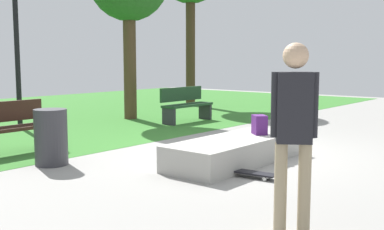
{
  "coord_description": "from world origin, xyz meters",
  "views": [
    {
      "loc": [
        -6.83,
        -4.5,
        1.64
      ],
      "look_at": [
        -0.71,
        0.54,
        0.7
      ],
      "focal_mm": 44.09,
      "sensor_mm": 36.0,
      "label": 1
    }
  ],
  "objects_px": {
    "park_bench_near_path": "(5,127)",
    "concrete_ledge": "(235,151)",
    "skater_performing_trick": "(294,123)",
    "park_bench_by_oak": "(186,104)",
    "backpack_on_ledge": "(259,125)",
    "trash_bin": "(51,137)",
    "skateboard_by_ledge": "(249,172)",
    "lamp_post": "(16,24)"
  },
  "relations": [
    {
      "from": "skater_performing_trick",
      "to": "concrete_ledge",
      "type": "bearing_deg",
      "value": 44.18
    },
    {
      "from": "skateboard_by_ledge",
      "to": "park_bench_by_oak",
      "type": "distance_m",
      "value": 5.96
    },
    {
      "from": "skateboard_by_ledge",
      "to": "park_bench_near_path",
      "type": "relative_size",
      "value": 0.51
    },
    {
      "from": "park_bench_near_path",
      "to": "trash_bin",
      "type": "bearing_deg",
      "value": -89.13
    },
    {
      "from": "park_bench_near_path",
      "to": "concrete_ledge",
      "type": "bearing_deg",
      "value": -60.58
    },
    {
      "from": "backpack_on_ledge",
      "to": "skateboard_by_ledge",
      "type": "relative_size",
      "value": 0.39
    },
    {
      "from": "skater_performing_trick",
      "to": "trash_bin",
      "type": "distance_m",
      "value": 4.33
    },
    {
      "from": "park_bench_near_path",
      "to": "backpack_on_ledge",
      "type": "bearing_deg",
      "value": -54.39
    },
    {
      "from": "lamp_post",
      "to": "trash_bin",
      "type": "distance_m",
      "value": 4.89
    },
    {
      "from": "concrete_ledge",
      "to": "trash_bin",
      "type": "xyz_separation_m",
      "value": [
        -1.93,
        2.14,
        0.24
      ]
    },
    {
      "from": "skater_performing_trick",
      "to": "trash_bin",
      "type": "relative_size",
      "value": 2.05
    },
    {
      "from": "concrete_ledge",
      "to": "skateboard_by_ledge",
      "type": "distance_m",
      "value": 0.92
    },
    {
      "from": "skateboard_by_ledge",
      "to": "park_bench_near_path",
      "type": "bearing_deg",
      "value": 107.8
    },
    {
      "from": "lamp_post",
      "to": "trash_bin",
      "type": "xyz_separation_m",
      "value": [
        -1.86,
        -4.04,
        -2.04
      ]
    },
    {
      "from": "trash_bin",
      "to": "concrete_ledge",
      "type": "bearing_deg",
      "value": -47.99
    },
    {
      "from": "skater_performing_trick",
      "to": "lamp_post",
      "type": "xyz_separation_m",
      "value": [
        2.12,
        8.32,
        1.41
      ]
    },
    {
      "from": "skater_performing_trick",
      "to": "park_bench_by_oak",
      "type": "xyz_separation_m",
      "value": [
        5.49,
        5.95,
        -0.58
      ]
    },
    {
      "from": "concrete_ledge",
      "to": "backpack_on_ledge",
      "type": "relative_size",
      "value": 8.11
    },
    {
      "from": "skater_performing_trick",
      "to": "trash_bin",
      "type": "bearing_deg",
      "value": 86.43
    },
    {
      "from": "backpack_on_ledge",
      "to": "skater_performing_trick",
      "type": "distance_m",
      "value": 3.5
    },
    {
      "from": "trash_bin",
      "to": "skateboard_by_ledge",
      "type": "bearing_deg",
      "value": -65.06
    },
    {
      "from": "park_bench_near_path",
      "to": "trash_bin",
      "type": "height_order",
      "value": "park_bench_near_path"
    },
    {
      "from": "trash_bin",
      "to": "lamp_post",
      "type": "bearing_deg",
      "value": 65.34
    },
    {
      "from": "concrete_ledge",
      "to": "skateboard_by_ledge",
      "type": "height_order",
      "value": "concrete_ledge"
    },
    {
      "from": "park_bench_near_path",
      "to": "lamp_post",
      "type": "height_order",
      "value": "lamp_post"
    },
    {
      "from": "park_bench_by_oak",
      "to": "trash_bin",
      "type": "relative_size",
      "value": 1.83
    },
    {
      "from": "skater_performing_trick",
      "to": "trash_bin",
      "type": "xyz_separation_m",
      "value": [
        0.27,
        4.28,
        -0.62
      ]
    },
    {
      "from": "skater_performing_trick",
      "to": "lamp_post",
      "type": "relative_size",
      "value": 0.44
    },
    {
      "from": "concrete_ledge",
      "to": "skater_performing_trick",
      "type": "distance_m",
      "value": 3.18
    },
    {
      "from": "concrete_ledge",
      "to": "park_bench_near_path",
      "type": "xyz_separation_m",
      "value": [
        -1.95,
        3.46,
        0.28
      ]
    },
    {
      "from": "park_bench_by_oak",
      "to": "backpack_on_ledge",
      "type": "bearing_deg",
      "value": -124.81
    },
    {
      "from": "concrete_ledge",
      "to": "lamp_post",
      "type": "relative_size",
      "value": 0.64
    },
    {
      "from": "skater_performing_trick",
      "to": "park_bench_near_path",
      "type": "height_order",
      "value": "skater_performing_trick"
    },
    {
      "from": "concrete_ledge",
      "to": "lamp_post",
      "type": "bearing_deg",
      "value": 90.7
    },
    {
      "from": "concrete_ledge",
      "to": "skater_performing_trick",
      "type": "bearing_deg",
      "value": -135.82
    },
    {
      "from": "skater_performing_trick",
      "to": "park_bench_by_oak",
      "type": "distance_m",
      "value": 8.12
    },
    {
      "from": "park_bench_by_oak",
      "to": "lamp_post",
      "type": "height_order",
      "value": "lamp_post"
    },
    {
      "from": "skater_performing_trick",
      "to": "skateboard_by_ledge",
      "type": "xyz_separation_m",
      "value": [
        1.57,
        1.48,
        -0.99
      ]
    },
    {
      "from": "park_bench_near_path",
      "to": "skater_performing_trick",
      "type": "bearing_deg",
      "value": -92.53
    },
    {
      "from": "backpack_on_ledge",
      "to": "lamp_post",
      "type": "xyz_separation_m",
      "value": [
        -0.66,
        6.27,
        1.91
      ]
    },
    {
      "from": "concrete_ledge",
      "to": "skateboard_by_ledge",
      "type": "xyz_separation_m",
      "value": [
        -0.63,
        -0.65,
        -0.13
      ]
    },
    {
      "from": "concrete_ledge",
      "to": "lamp_post",
      "type": "height_order",
      "value": "lamp_post"
    }
  ]
}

